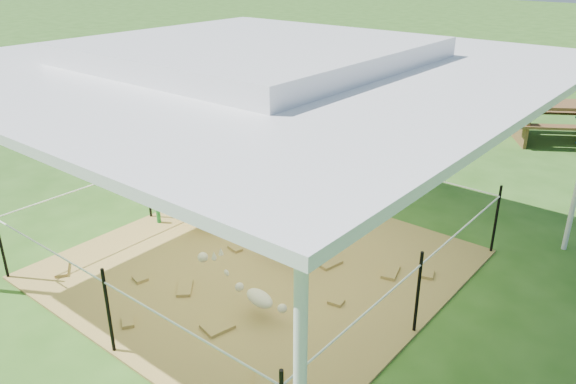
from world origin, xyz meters
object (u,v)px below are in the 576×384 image
Objects in this scene: green_bottle at (158,216)px; pony at (285,230)px; straw_bale at (205,211)px; woman at (207,172)px; picnic_table_near at (556,122)px; foal at (260,296)px.

green_bottle is 2.19m from pony.
woman reaches higher than straw_bale.
green_bottle is (-0.55, -0.45, -0.07)m from straw_bale.
foal is at bearing -127.20° from picnic_table_near.
pony is at bearing -1.58° from straw_bale.
foal is at bearing 57.17° from woman.
pony is (1.59, -0.04, 0.22)m from straw_bale.
picnic_table_near is (3.44, 8.03, 0.27)m from green_bottle.
woman is (0.10, 0.00, 0.66)m from straw_bale.
straw_bale is 1.60m from pony.
woman is at bearing 160.24° from foal.
woman reaches higher than pony.
straw_bale is 0.85× the size of pony.
straw_bale is at bearing 39.29° from green_bottle.
green_bottle is (-0.65, -0.45, -0.73)m from woman.
woman is at bearing 94.03° from pony.
straw_bale is 0.83× the size of woman.
woman is at bearing 34.70° from green_bottle.
pony is at bearing -132.58° from picnic_table_near.
woman reaches higher than green_bottle.
picnic_table_near is at bearing 96.69° from foal.
green_bottle is at bearing -57.38° from woman.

